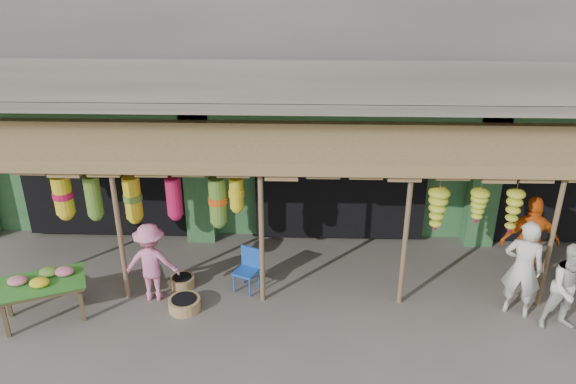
{
  "coord_description": "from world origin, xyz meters",
  "views": [
    {
      "loc": [
        -0.77,
        -8.77,
        6.08
      ],
      "look_at": [
        -1.07,
        1.0,
        1.64
      ],
      "focal_mm": 35.0,
      "sensor_mm": 36.0,
      "label": 1
    }
  ],
  "objects_px": {
    "blue_chair": "(248,267)",
    "person_shopper": "(151,262)",
    "person_vendor": "(529,242)",
    "flower_table": "(41,283)",
    "person_right": "(570,288)",
    "person_front": "(523,269)"
  },
  "relations": [
    {
      "from": "blue_chair",
      "to": "person_vendor",
      "type": "distance_m",
      "value": 5.26
    },
    {
      "from": "blue_chair",
      "to": "person_vendor",
      "type": "xyz_separation_m",
      "value": [
        5.23,
        0.27,
        0.46
      ]
    },
    {
      "from": "person_front",
      "to": "flower_table",
      "type": "bearing_deg",
      "value": 26.78
    },
    {
      "from": "flower_table",
      "to": "person_right",
      "type": "xyz_separation_m",
      "value": [
        8.88,
        -0.01,
        0.1
      ]
    },
    {
      "from": "flower_table",
      "to": "blue_chair",
      "type": "relative_size",
      "value": 1.99
    },
    {
      "from": "person_shopper",
      "to": "blue_chair",
      "type": "bearing_deg",
      "value": -168.87
    },
    {
      "from": "person_front",
      "to": "person_shopper",
      "type": "xyz_separation_m",
      "value": [
        -6.5,
        0.25,
        -0.15
      ]
    },
    {
      "from": "person_front",
      "to": "blue_chair",
      "type": "bearing_deg",
      "value": 16.64
    },
    {
      "from": "blue_chair",
      "to": "person_shopper",
      "type": "height_order",
      "value": "person_shopper"
    },
    {
      "from": "blue_chair",
      "to": "flower_table",
      "type": "bearing_deg",
      "value": -138.93
    },
    {
      "from": "person_vendor",
      "to": "person_shopper",
      "type": "distance_m",
      "value": 6.96
    },
    {
      "from": "blue_chair",
      "to": "person_front",
      "type": "relative_size",
      "value": 0.46
    },
    {
      "from": "person_right",
      "to": "blue_chair",
      "type": "bearing_deg",
      "value": 165.71
    },
    {
      "from": "person_front",
      "to": "person_shopper",
      "type": "bearing_deg",
      "value": 21.84
    },
    {
      "from": "flower_table",
      "to": "person_front",
      "type": "xyz_separation_m",
      "value": [
        8.23,
        0.4,
        0.21
      ]
    },
    {
      "from": "blue_chair",
      "to": "person_front",
      "type": "height_order",
      "value": "person_front"
    },
    {
      "from": "person_front",
      "to": "person_right",
      "type": "height_order",
      "value": "person_front"
    },
    {
      "from": "blue_chair",
      "to": "person_right",
      "type": "bearing_deg",
      "value": 13.81
    },
    {
      "from": "person_front",
      "to": "person_shopper",
      "type": "distance_m",
      "value": 6.51
    },
    {
      "from": "person_right",
      "to": "person_shopper",
      "type": "bearing_deg",
      "value": 171.18
    },
    {
      "from": "person_vendor",
      "to": "person_front",
      "type": "bearing_deg",
      "value": 65.86
    },
    {
      "from": "blue_chair",
      "to": "person_vendor",
      "type": "height_order",
      "value": "person_vendor"
    }
  ]
}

